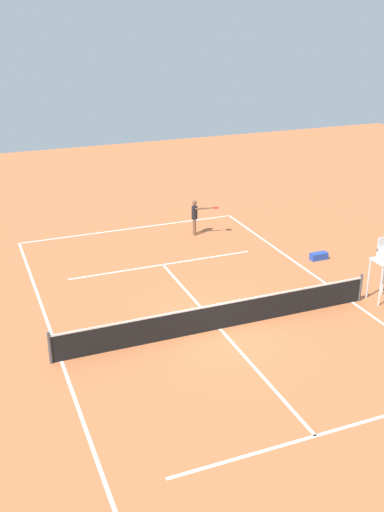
% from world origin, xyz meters
% --- Properties ---
extents(ground_plane, '(60.00, 60.00, 0.00)m').
position_xyz_m(ground_plane, '(0.00, 0.00, 0.00)').
color(ground_plane, '#C66B3D').
extents(court_lines, '(10.73, 21.30, 0.01)m').
position_xyz_m(court_lines, '(0.00, 0.00, 0.00)').
color(court_lines, white).
rests_on(court_lines, ground).
extents(tennis_net, '(11.33, 0.10, 1.07)m').
position_xyz_m(tennis_net, '(0.00, 0.00, 0.50)').
color(tennis_net, '#4C4C51').
rests_on(tennis_net, ground).
extents(player_serving, '(1.24, 0.77, 1.70)m').
position_xyz_m(player_serving, '(-2.64, -8.67, 1.01)').
color(player_serving, brown).
rests_on(player_serving, ground).
extents(tennis_ball, '(0.07, 0.07, 0.07)m').
position_xyz_m(tennis_ball, '(-3.88, -7.77, 0.03)').
color(tennis_ball, '#CCE033').
rests_on(tennis_ball, ground).
extents(equipment_bag, '(0.76, 0.32, 0.30)m').
position_xyz_m(equipment_bag, '(-6.40, -3.89, 0.15)').
color(equipment_bag, '#2647B7').
rests_on(equipment_bag, ground).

